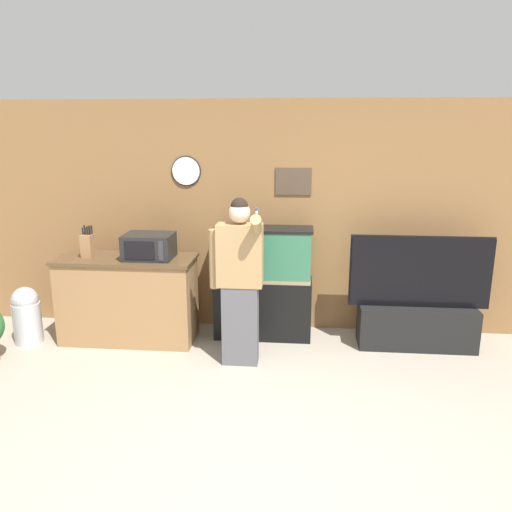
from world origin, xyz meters
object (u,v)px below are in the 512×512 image
object	(u,v)px
trash_bin	(27,315)
tv_on_stand	(417,315)
microwave	(149,246)
knife_block	(87,245)
aquarium_on_stand	(263,283)
counter_island	(128,299)
person_standing	(239,280)

from	to	relation	value
trash_bin	tv_on_stand	bearing A→B (deg)	3.99
microwave	knife_block	size ratio (longest dim) A/B	1.49
aquarium_on_stand	knife_block	bearing A→B (deg)	-172.17
counter_island	knife_block	world-z (taller)	knife_block
tv_on_stand	trash_bin	world-z (taller)	tv_on_stand
aquarium_on_stand	person_standing	size ratio (longest dim) A/B	0.75
knife_block	person_standing	bearing A→B (deg)	-14.12
aquarium_on_stand	person_standing	world-z (taller)	person_standing
counter_island	aquarium_on_stand	size ratio (longest dim) A/B	1.18
trash_bin	microwave	bearing A→B (deg)	7.35
person_standing	counter_island	bearing A→B (deg)	160.60
aquarium_on_stand	trash_bin	bearing A→B (deg)	-170.74
tv_on_stand	person_standing	size ratio (longest dim) A/B	0.88
trash_bin	aquarium_on_stand	bearing A→B (deg)	9.26
microwave	tv_on_stand	distance (m)	2.95
knife_block	tv_on_stand	xyz separation A→B (m)	(3.53, 0.13, -0.72)
tv_on_stand	knife_block	bearing A→B (deg)	-177.81
microwave	aquarium_on_stand	size ratio (longest dim) A/B	0.41
person_standing	trash_bin	bearing A→B (deg)	173.60
tv_on_stand	person_standing	distance (m)	1.99
microwave	person_standing	xyz separation A→B (m)	(1.02, -0.44, -0.21)
aquarium_on_stand	trash_bin	xyz separation A→B (m)	(-2.55, -0.42, -0.30)
counter_island	aquarium_on_stand	bearing A→B (deg)	8.89
counter_island	microwave	distance (m)	0.66
knife_block	trash_bin	bearing A→B (deg)	-166.91
knife_block	trash_bin	distance (m)	1.03
knife_block	tv_on_stand	size ratio (longest dim) A/B	0.23
person_standing	trash_bin	distance (m)	2.45
knife_block	tv_on_stand	bearing A→B (deg)	2.19
microwave	tv_on_stand	size ratio (longest dim) A/B	0.35
aquarium_on_stand	trash_bin	world-z (taller)	aquarium_on_stand
microwave	trash_bin	xyz separation A→B (m)	(-1.35, -0.17, -0.75)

